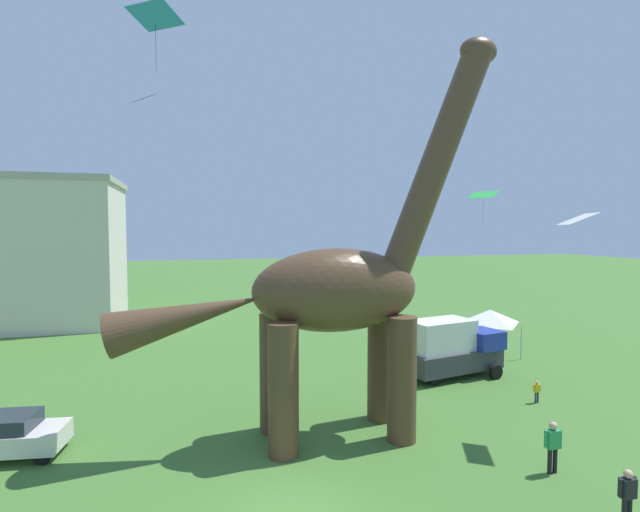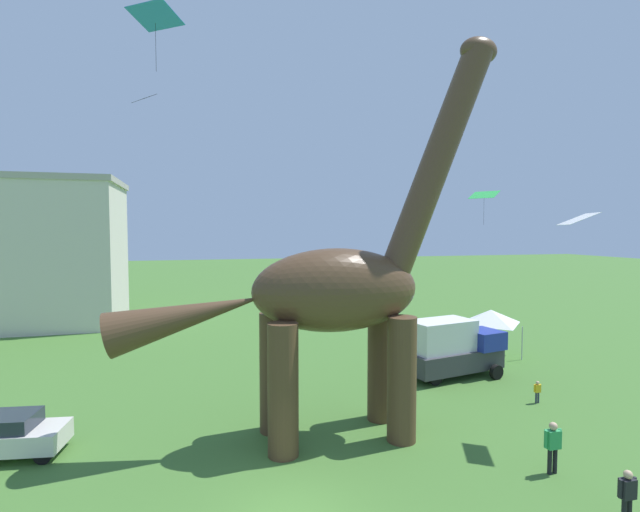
# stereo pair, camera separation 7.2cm
# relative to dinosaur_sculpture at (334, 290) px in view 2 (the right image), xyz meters

# --- Properties ---
(dinosaur_sculpture) EXTENTS (15.37, 3.26, 16.07)m
(dinosaur_sculpture) POSITION_rel_dinosaur_sculpture_xyz_m (0.00, 0.00, 0.00)
(dinosaur_sculpture) COLOR #513823
(dinosaur_sculpture) RESTS_ON ground_plane
(parked_sedan_left) EXTENTS (4.40, 2.34, 1.55)m
(parked_sedan_left) POSITION_rel_dinosaur_sculpture_xyz_m (-12.00, 1.39, -5.01)
(parked_sedan_left) COLOR silver
(parked_sedan_left) RESTS_ON ground_plane
(parked_box_truck) EXTENTS (5.91, 3.17, 3.20)m
(parked_box_truck) POSITION_rel_dinosaur_sculpture_xyz_m (8.46, 5.53, -4.16)
(parked_box_truck) COLOR #38383D
(parked_box_truck) RESTS_ON ground_plane
(person_near_flyer) EXTENTS (0.39, 0.17, 1.05)m
(person_near_flyer) POSITION_rel_dinosaur_sculpture_xyz_m (10.26, 0.93, -5.18)
(person_near_flyer) COLOR #2D3347
(person_near_flyer) RESTS_ON ground_plane
(person_strolling_adult) EXTENTS (0.58, 0.26, 1.56)m
(person_strolling_adult) POSITION_rel_dinosaur_sculpture_xyz_m (6.19, -7.48, -4.87)
(person_strolling_adult) COLOR black
(person_strolling_adult) RESTS_ON ground_plane
(person_photographer) EXTENTS (0.65, 0.29, 1.75)m
(person_photographer) POSITION_rel_dinosaur_sculpture_xyz_m (6.24, -4.63, -4.75)
(person_photographer) COLOR black
(person_photographer) RESTS_ON ground_plane
(festival_canopy_tent) EXTENTS (3.15, 3.15, 3.00)m
(festival_canopy_tent) POSITION_rel_dinosaur_sculpture_xyz_m (13.18, 8.80, -3.27)
(festival_canopy_tent) COLOR #B2B2B7
(festival_canopy_tent) RESTS_ON ground_plane
(kite_mid_center) EXTENTS (1.67, 1.90, 0.47)m
(kite_mid_center) POSITION_rel_dinosaur_sculpture_xyz_m (9.29, -2.21, 2.77)
(kite_mid_center) COLOR white
(kite_far_right) EXTENTS (1.12, 1.21, 0.36)m
(kite_far_right) POSITION_rel_dinosaur_sculpture_xyz_m (-7.25, 4.40, 8.00)
(kite_far_right) COLOR black
(kite_far_left) EXTENTS (2.07, 1.98, 2.13)m
(kite_far_left) POSITION_rel_dinosaur_sculpture_xyz_m (-6.47, 0.55, 9.88)
(kite_far_left) COLOR #287AE5
(kite_high_left) EXTENTS (2.01, 2.14, 2.29)m
(kite_high_left) POSITION_rel_dinosaur_sculpture_xyz_m (13.63, 10.43, 4.69)
(kite_high_left) COLOR green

